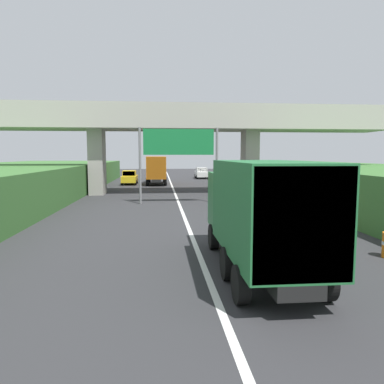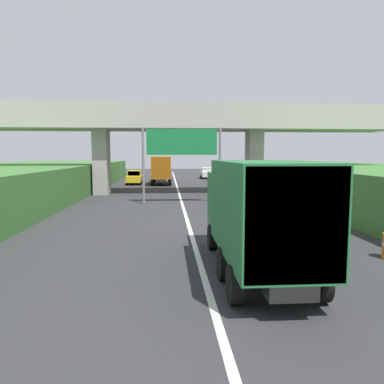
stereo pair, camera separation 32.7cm
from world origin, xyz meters
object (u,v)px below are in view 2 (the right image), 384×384
Objects in this scene: overhead_highway_sign at (182,147)px; car_white at (207,173)px; construction_barrel_4 at (284,204)px; truck_green at (256,210)px; car_yellow at (135,177)px; construction_barrel_3 at (323,218)px; truck_orange at (161,169)px; construction_barrel_5 at (264,194)px.

car_white is (4.99, 28.14, -3.33)m from overhead_highway_sign.
construction_barrel_4 is (1.52, -32.02, -0.40)m from car_white.
truck_green is 34.41m from car_yellow.
truck_green reaches higher than construction_barrel_3.
car_yellow is (-5.16, 17.90, -3.33)m from overhead_highway_sign.
truck_orange is at bearing 111.04° from construction_barrel_4.
overhead_highway_sign is 18.93m from car_yellow.
construction_barrel_3 is (8.51, -27.11, -1.47)m from truck_orange.
truck_green is at bearing -78.65° from car_yellow.
car_white and car_yellow have the same top height.
car_yellow is (-10.15, -10.24, 0.00)m from car_white.
truck_green is 18.15m from construction_barrel_5.
truck_orange is 12.44m from car_white.
construction_barrel_5 is (5.06, 17.37, -1.47)m from truck_green.
truck_orange reaches higher than car_white.
car_yellow is 4.56× the size of construction_barrel_4.
truck_orange is 1.78× the size of car_yellow.
car_yellow reaches higher than construction_barrel_4.
truck_green reaches higher than construction_barrel_5.
overhead_highway_sign reaches higher than truck_orange.
car_white is 1.00× the size of car_yellow.
construction_barrel_4 is at bearing -61.84° from car_yellow.
construction_barrel_4 is (6.51, -3.88, -3.73)m from overhead_highway_sign.
truck_orange reaches higher than construction_barrel_3.
overhead_highway_sign is 1.43× the size of car_yellow.
car_white is at bearing 79.94° from overhead_highway_sign.
truck_orange is at bearing 107.43° from construction_barrel_3.
construction_barrel_4 is (4.90, 11.93, -1.47)m from truck_green.
truck_orange reaches higher than car_yellow.
construction_barrel_3 is 5.44m from construction_barrel_4.
truck_green is 8.11× the size of construction_barrel_5.
overhead_highway_sign is 12.06m from construction_barrel_3.
car_white is 26.64m from construction_barrel_5.
overhead_highway_sign is 1.43× the size of car_white.
truck_orange is 1.00× the size of truck_green.
construction_barrel_5 is at bearing 90.04° from construction_barrel_3.
overhead_highway_sign is 7.80m from construction_barrel_5.
construction_barrel_4 is (8.34, -21.67, -1.47)m from truck_orange.
truck_green is 12.98m from construction_barrel_4.
construction_barrel_3 is (11.83, -27.22, -0.40)m from car_yellow.
construction_barrel_5 is at bearing -54.12° from car_yellow.
overhead_highway_sign is 28.77m from car_white.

